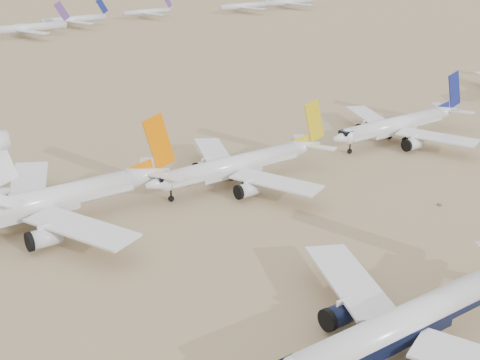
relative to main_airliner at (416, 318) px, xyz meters
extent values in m
plane|color=#947D56|center=(4.65, -0.64, -4.99)|extent=(7000.00, 7000.00, 0.00)
cylinder|color=silver|center=(-2.32, 0.00, 0.22)|extent=(38.34, 4.53, 4.53)
cube|color=black|center=(-2.32, 0.00, -0.34)|extent=(37.58, 4.60, 1.02)
cube|color=silver|center=(0.64, 13.45, -0.57)|extent=(14.81, 23.34, 0.71)
cylinder|color=black|center=(-4.45, 9.42, -2.61)|extent=(5.33, 3.26, 3.26)
cylinder|color=black|center=(-0.72, -3.17, -4.04)|extent=(1.90, 1.13, 1.90)
cylinder|color=black|center=(-0.72, 3.17, -4.04)|extent=(1.90, 1.13, 1.90)
cylinder|color=silver|center=(66.32, 64.81, -0.27)|extent=(33.88, 4.11, 4.11)
cube|color=silver|center=(66.32, 64.81, -0.78)|extent=(33.20, 4.17, 0.92)
sphere|color=silver|center=(49.38, 64.81, -0.27)|extent=(4.11, 4.11, 4.11)
cube|color=black|center=(48.77, 64.81, 0.86)|extent=(2.87, 2.67, 1.03)
cone|color=silver|center=(87.26, 64.81, 0.04)|extent=(8.47, 4.11, 4.11)
cube|color=silver|center=(68.94, 52.88, -0.99)|extent=(13.08, 20.62, 0.64)
cube|color=silver|center=(88.91, 60.90, 0.55)|extent=(5.38, 7.03, 0.25)
cylinder|color=silver|center=(64.44, 56.44, -2.84)|extent=(4.70, 2.96, 2.96)
cube|color=silver|center=(68.94, 76.75, -0.99)|extent=(13.08, 20.62, 0.64)
cube|color=silver|center=(88.91, 68.72, 0.55)|extent=(5.38, 7.03, 0.25)
cylinder|color=silver|center=(64.44, 73.19, -2.84)|extent=(4.70, 2.96, 2.96)
cube|color=navy|center=(89.61, 64.81, 5.90)|extent=(6.42, 0.33, 10.58)
cylinder|color=black|center=(50.41, 64.81, -4.37)|extent=(1.23, 0.51, 1.23)
cylinder|color=black|center=(67.73, 61.94, -4.13)|extent=(1.72, 1.03, 1.72)
cylinder|color=black|center=(67.73, 67.69, -4.13)|extent=(1.72, 1.03, 1.72)
cylinder|color=silver|center=(14.23, 64.19, -0.26)|extent=(33.83, 4.11, 4.11)
cube|color=silver|center=(14.23, 64.19, -0.78)|extent=(33.15, 4.17, 0.92)
sphere|color=silver|center=(-2.68, 64.19, -0.26)|extent=(4.11, 4.11, 4.11)
cube|color=black|center=(-3.30, 64.19, 0.87)|extent=(2.88, 2.67, 1.03)
cone|color=silver|center=(35.14, 64.19, 0.05)|extent=(8.46, 4.11, 4.11)
cube|color=silver|center=(16.85, 52.27, -0.98)|extent=(13.06, 20.59, 0.64)
cube|color=silver|center=(36.78, 60.28, 0.56)|extent=(5.37, 7.02, 0.25)
cylinder|color=silver|center=(12.35, 55.82, -2.84)|extent=(4.70, 2.96, 2.96)
cube|color=silver|center=(16.85, 76.11, -0.98)|extent=(13.06, 20.59, 0.64)
cube|color=silver|center=(36.78, 68.09, 0.56)|extent=(5.37, 7.02, 0.25)
cylinder|color=silver|center=(12.35, 72.56, -2.84)|extent=(4.70, 2.96, 2.96)
cube|color=yellow|center=(37.49, 64.19, 5.90)|extent=(6.41, 0.33, 10.56)
cylinder|color=black|center=(-1.65, 64.19, -4.37)|extent=(1.23, 0.51, 1.23)
cylinder|color=black|center=(15.64, 61.31, -4.13)|extent=(1.73, 1.03, 1.73)
cylinder|color=black|center=(15.64, 67.07, -4.13)|extent=(1.73, 1.03, 1.73)
cylinder|color=silver|center=(-28.68, 67.46, 0.43)|extent=(38.57, 4.71, 4.71)
cube|color=silver|center=(-28.68, 67.46, -0.16)|extent=(37.80, 4.79, 1.06)
cone|color=silver|center=(-4.84, 67.46, 0.79)|extent=(9.64, 4.71, 4.71)
cube|color=silver|center=(-25.71, 53.85, -0.39)|extent=(14.90, 23.48, 0.73)
cube|color=silver|center=(-2.97, 63.00, 1.37)|extent=(6.12, 8.01, 0.28)
cylinder|color=silver|center=(-30.83, 57.90, -2.52)|extent=(5.36, 3.39, 3.39)
cube|color=silver|center=(-25.71, 81.07, -0.39)|extent=(14.90, 23.48, 0.73)
cube|color=silver|center=(-2.97, 71.92, 1.37)|extent=(6.12, 8.01, 0.28)
cylinder|color=silver|center=(-30.83, 77.02, -2.52)|extent=(5.36, 3.39, 3.39)
cube|color=#E16900|center=(-2.17, 67.46, 7.47)|extent=(7.31, 0.38, 12.05)
cylinder|color=black|center=(-27.08, 64.16, -4.00)|extent=(1.98, 1.18, 1.98)
cylinder|color=black|center=(-27.08, 70.76, -4.00)|extent=(1.98, 1.18, 1.98)
cylinder|color=silver|center=(42.38, 285.19, -0.58)|extent=(40.72, 4.02, 4.02)
cube|color=#55337B|center=(61.55, 285.19, 6.23)|extent=(8.11, 0.40, 10.21)
cube|color=silver|center=(42.38, 274.65, -1.18)|extent=(10.73, 18.75, 0.40)
cube|color=silver|center=(42.38, 295.73, -1.18)|extent=(10.73, 18.75, 0.40)
cylinder|color=silver|center=(73.86, 301.44, -0.83)|extent=(35.66, 3.52, 3.52)
cube|color=navy|center=(90.65, 301.44, 5.13)|extent=(7.10, 0.35, 8.94)
cube|color=silver|center=(73.86, 292.21, -1.36)|extent=(9.39, 16.42, 0.35)
cube|color=silver|center=(73.86, 310.67, -1.36)|extent=(9.39, 16.42, 0.35)
cylinder|color=silver|center=(121.72, 308.24, -1.11)|extent=(29.89, 2.95, 2.95)
cube|color=#55337B|center=(135.79, 308.24, 3.88)|extent=(5.95, 0.30, 7.50)
cube|color=silver|center=(121.72, 300.51, -1.56)|extent=(7.87, 13.76, 0.30)
cube|color=silver|center=(121.72, 315.98, -1.56)|extent=(7.87, 13.76, 0.30)
cylinder|color=silver|center=(183.39, 296.33, -0.84)|extent=(35.41, 3.50, 3.50)
cube|color=silver|center=(183.39, 287.17, -1.37)|extent=(9.33, 16.30, 0.35)
cube|color=silver|center=(183.39, 305.50, -1.37)|extent=(9.33, 16.30, 0.35)
cylinder|color=silver|center=(219.37, 295.90, -0.74)|extent=(37.53, 3.71, 3.71)
cube|color=silver|center=(219.37, 286.18, -1.29)|extent=(9.89, 17.28, 0.37)
cube|color=silver|center=(219.37, 305.61, -1.29)|extent=(9.89, 17.28, 0.37)
ellipsoid|color=brown|center=(42.75, 30.26, -4.70)|extent=(0.98, 0.98, 0.54)
camera|label=1|loc=(-64.15, -49.42, 50.75)|focal=50.00mm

